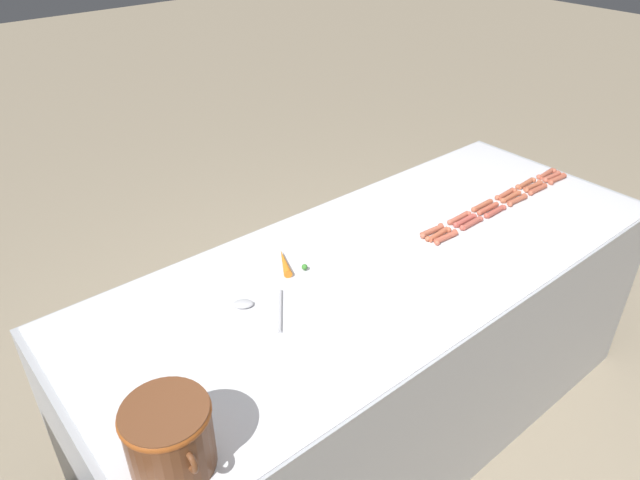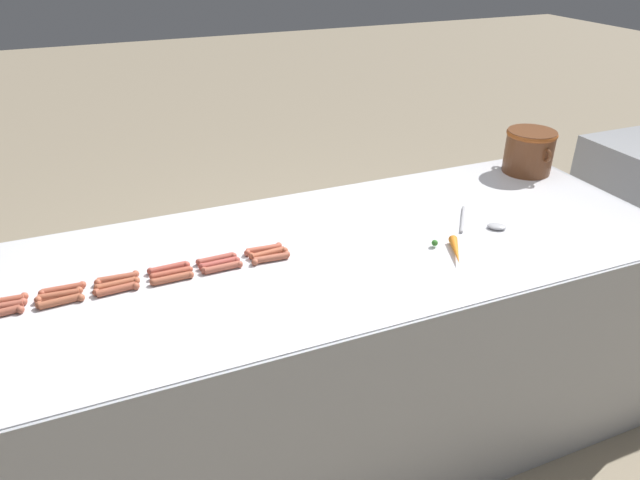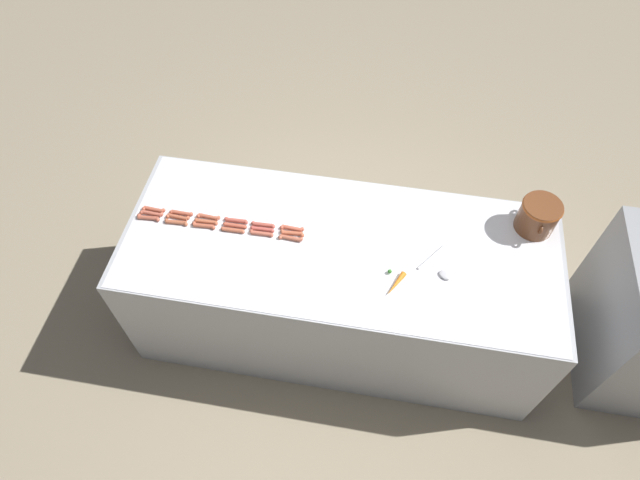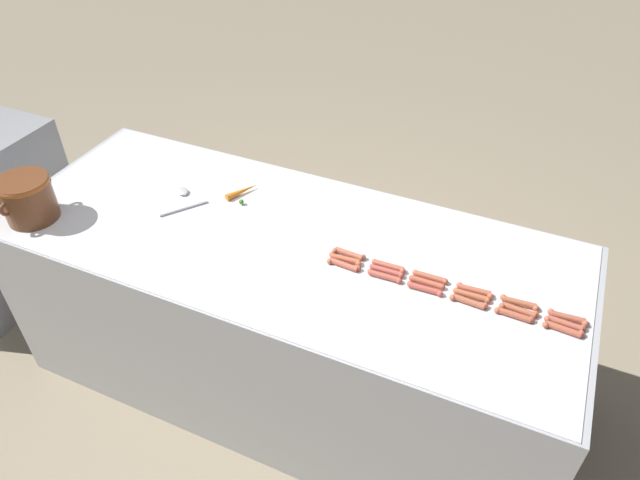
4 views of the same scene
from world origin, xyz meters
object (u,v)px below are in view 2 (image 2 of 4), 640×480
at_px(hot_dog_9, 171,273).
at_px(hot_dog_11, 268,253).
at_px(hot_dog_14, 116,289).
at_px(carrot, 455,250).
at_px(hot_dog_2, 117,278).
at_px(hot_dog_8, 117,284).
at_px(hot_dog_1, 62,289).
at_px(bean_pot, 529,149).
at_px(hot_dog_17, 271,258).
at_px(hot_dog_4, 216,259).
at_px(hot_dog_7, 59,295).
at_px(hot_dog_3, 169,268).
at_px(hot_dog_0, 3,301).
at_px(hot_dog_10, 219,263).
at_px(hot_dog_6, 2,307).
at_px(hot_dog_15, 172,278).
at_px(serving_spoon, 485,224).
at_px(hot_dog_16, 222,268).
at_px(hot_dog_5, 263,249).

relative_size(hot_dog_9, hot_dog_11, 1.00).
height_order(hot_dog_14, carrot, carrot).
height_order(hot_dog_2, hot_dog_8, same).
bearing_deg(hot_dog_1, bean_pot, 97.18).
xyz_separation_m(hot_dog_8, hot_dog_17, (0.03, 0.50, 0.00)).
bearing_deg(hot_dog_17, hot_dog_4, -110.82).
bearing_deg(hot_dog_7, bean_pot, 98.02).
distance_m(hot_dog_8, hot_dog_17, 0.50).
distance_m(hot_dog_3, hot_dog_8, 0.17).
bearing_deg(hot_dog_0, hot_dog_10, 87.19).
bearing_deg(hot_dog_10, hot_dog_2, -96.00).
height_order(hot_dog_6, hot_dog_9, same).
height_order(hot_dog_3, hot_dog_15, same).
distance_m(hot_dog_0, hot_dog_14, 0.33).
relative_size(hot_dog_10, bean_pot, 0.51).
bearing_deg(hot_dog_14, serving_spoon, 87.30).
distance_m(hot_dog_14, hot_dog_17, 0.51).
height_order(hot_dog_3, hot_dog_17, same).
height_order(hot_dog_7, carrot, carrot).
relative_size(hot_dog_14, hot_dog_15, 1.00).
height_order(hot_dog_6, hot_dog_10, same).
bearing_deg(hot_dog_6, hot_dog_2, 95.55).
bearing_deg(hot_dog_8, hot_dog_7, -91.28).
relative_size(hot_dog_1, hot_dog_11, 1.00).
xyz_separation_m(hot_dog_0, hot_dog_7, (0.03, 0.16, 0.00)).
relative_size(hot_dog_17, bean_pot, 0.51).
xyz_separation_m(hot_dog_15, hot_dog_16, (-0.00, 0.17, 0.00)).
xyz_separation_m(hot_dog_14, hot_dog_17, (0.00, 0.51, 0.00)).
distance_m(hot_dog_0, hot_dog_2, 0.33).
bearing_deg(hot_dog_10, carrot, 73.30).
relative_size(hot_dog_6, serving_spoon, 0.60).
xyz_separation_m(hot_dog_2, serving_spoon, (0.13, 1.34, -0.00)).
distance_m(hot_dog_2, hot_dog_10, 0.33).
relative_size(hot_dog_0, hot_dog_15, 1.00).
height_order(hot_dog_14, hot_dog_15, same).
height_order(hot_dog_1, hot_dog_8, same).
bearing_deg(hot_dog_14, hot_dog_15, 89.34).
relative_size(hot_dog_8, serving_spoon, 0.60).
distance_m(hot_dog_16, bean_pot, 1.56).
height_order(hot_dog_2, hot_dog_16, same).
relative_size(hot_dog_8, hot_dog_9, 1.00).
bearing_deg(hot_dog_2, hot_dog_10, 84.00).
bearing_deg(hot_dog_15, hot_dog_1, -101.88).
relative_size(hot_dog_3, hot_dog_10, 1.00).
distance_m(hot_dog_5, carrot, 0.67).
relative_size(hot_dog_5, hot_dog_16, 1.00).
distance_m(hot_dog_2, hot_dog_14, 0.07).
height_order(hot_dog_8, hot_dog_10, same).
relative_size(hot_dog_0, hot_dog_1, 1.00).
height_order(hot_dog_10, hot_dog_14, same).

